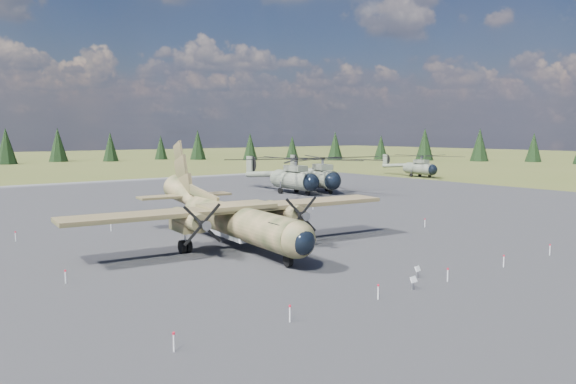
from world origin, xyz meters
TOP-DOWN VIEW (x-y plane):
  - ground at (0.00, 0.00)m, footprint 500.00×500.00m
  - apron at (0.00, 10.00)m, footprint 120.00×120.00m
  - transport_plane at (-2.74, 3.60)m, footprint 26.56×24.04m
  - helicopter_near at (24.52, 30.73)m, footprint 21.20×24.68m
  - helicopter_mid at (29.28, 30.04)m, footprint 26.16×26.59m
  - helicopter_far at (63.88, 39.92)m, footprint 18.62×21.03m
  - info_placard_left at (-0.99, -13.38)m, footprint 0.52×0.26m
  - info_placard_right at (1.24, -11.81)m, footprint 0.52×0.30m
  - barrier_fence at (-0.46, -0.08)m, footprint 33.12×29.62m
  - treeline at (-10.24, 5.19)m, footprint 307.48×312.04m

SIDE VIEW (x-z plane):
  - ground at x=0.00m, z-range 0.00..0.00m
  - apron at x=0.00m, z-range -0.02..0.02m
  - barrier_fence at x=-0.46m, z-range 0.08..0.93m
  - info_placard_right at x=1.24m, z-range 0.13..0.89m
  - info_placard_left at x=-0.99m, z-range 0.13..0.92m
  - transport_plane at x=-2.74m, z-range -1.86..6.88m
  - helicopter_far at x=63.88m, z-range 0.92..5.32m
  - helicopter_near at x=24.52m, z-range 1.10..6.37m
  - helicopter_mid at x=29.28m, z-range 1.11..6.43m
  - treeline at x=-10.24m, z-range -0.71..10.27m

